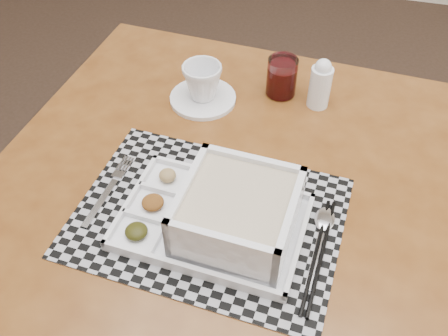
{
  "coord_description": "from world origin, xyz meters",
  "views": [
    {
      "loc": [
        -0.05,
        -0.36,
        1.39
      ],
      "look_at": [
        -0.22,
        0.25,
        0.73
      ],
      "focal_mm": 40.0,
      "sensor_mm": 36.0,
      "label": 1
    }
  ],
  "objects": [
    {
      "name": "juice_glass",
      "position": [
        -0.17,
        0.57,
        0.72
      ],
      "size": [
        0.07,
        0.07,
        0.09
      ],
      "color": "white",
      "rests_on": "dining_table"
    },
    {
      "name": "chopsticks",
      "position": [
        -0.02,
        0.14,
        0.68
      ],
      "size": [
        0.03,
        0.24,
        0.01
      ],
      "color": "black",
      "rests_on": "placemat"
    },
    {
      "name": "saucer",
      "position": [
        -0.33,
        0.5,
        0.68
      ],
      "size": [
        0.15,
        0.15,
        0.01
      ],
      "primitive_type": "cylinder",
      "color": "white",
      "rests_on": "dining_table"
    },
    {
      "name": "spoon",
      "position": [
        -0.02,
        0.21,
        0.68
      ],
      "size": [
        0.04,
        0.18,
        0.01
      ],
      "color": "silver",
      "rests_on": "placemat"
    },
    {
      "name": "serving_tray",
      "position": [
        -0.18,
        0.16,
        0.72
      ],
      "size": [
        0.33,
        0.24,
        0.1
      ],
      "color": "white",
      "rests_on": "placemat"
    },
    {
      "name": "fork",
      "position": [
        -0.43,
        0.19,
        0.68
      ],
      "size": [
        0.03,
        0.19,
        0.0
      ],
      "color": "silver",
      "rests_on": "placemat"
    },
    {
      "name": "placemat",
      "position": [
        -0.23,
        0.18,
        0.68
      ],
      "size": [
        0.49,
        0.37,
        0.0
      ],
      "primitive_type": "cube",
      "rotation": [
        0.0,
        0.0,
        -0.06
      ],
      "color": "#96969D",
      "rests_on": "dining_table"
    },
    {
      "name": "dining_table",
      "position": [
        -0.23,
        0.28,
        0.61
      ],
      "size": [
        0.96,
        0.96,
        0.68
      ],
      "color": "#552B0F",
      "rests_on": "ground"
    },
    {
      "name": "creamer_bottle",
      "position": [
        -0.08,
        0.55,
        0.74
      ],
      "size": [
        0.05,
        0.05,
        0.12
      ],
      "color": "white",
      "rests_on": "dining_table"
    },
    {
      "name": "cup",
      "position": [
        -0.33,
        0.5,
        0.73
      ],
      "size": [
        0.1,
        0.1,
        0.08
      ],
      "primitive_type": "imported",
      "rotation": [
        0.0,
        0.0,
        0.17
      ],
      "color": "white",
      "rests_on": "saucer"
    }
  ]
}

